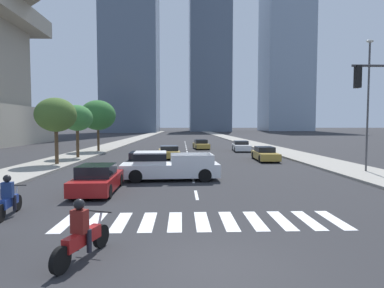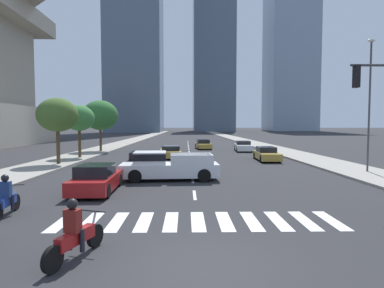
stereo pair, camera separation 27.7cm
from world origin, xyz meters
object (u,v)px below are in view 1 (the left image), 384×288
object	(u,v)px
sedan_gold_4	(169,152)
street_lamp_east	(368,97)
sedan_white_3	(241,146)
motorcycle_trailing	(82,236)
motorcycle_lead	(9,200)
street_tree_nearest	(56,115)
street_tree_third	(98,115)
pickup_truck	(165,166)
sedan_red_1	(98,180)
sedan_black_0	(142,162)
sedan_gold_2	(265,154)
sedan_gold_5	(201,145)
street_tree_second	(77,118)

from	to	relation	value
sedan_gold_4	street_lamp_east	world-z (taller)	street_lamp_east
sedan_white_3	motorcycle_trailing	bearing A→B (deg)	-13.06
motorcycle_lead	sedan_white_3	bearing A→B (deg)	-32.61
sedan_white_3	sedan_gold_4	size ratio (longest dim) A/B	1.03
street_lamp_east	street_tree_nearest	size ratio (longest dim) A/B	1.66
street_lamp_east	street_tree_third	xyz separation A→B (m)	(-22.25, 17.33, -0.70)
pickup_truck	sedan_red_1	size ratio (longest dim) A/B	1.36
street_lamp_east	sedan_black_0	bearing A→B (deg)	172.98
sedan_black_0	sedan_red_1	bearing A→B (deg)	168.44
pickup_truck	street_tree_third	distance (m)	21.78
motorcycle_lead	sedan_black_0	size ratio (longest dim) A/B	0.45
motorcycle_lead	street_tree_third	distance (m)	27.34
motorcycle_trailing	sedan_white_3	world-z (taller)	motorcycle_trailing
sedan_gold_2	street_lamp_east	size ratio (longest dim) A/B	0.56
sedan_gold_4	street_tree_nearest	distance (m)	10.87
sedan_red_1	sedan_gold_2	size ratio (longest dim) A/B	0.88
sedan_white_3	sedan_gold_4	world-z (taller)	sedan_white_3
sedan_gold_4	sedan_gold_5	world-z (taller)	sedan_gold_5
motorcycle_trailing	sedan_gold_5	xyz separation A→B (m)	(5.02, 35.29, -0.00)
sedan_gold_2	street_tree_third	size ratio (longest dim) A/B	0.81
sedan_gold_2	sedan_white_3	size ratio (longest dim) A/B	1.01
sedan_black_0	sedan_gold_2	size ratio (longest dim) A/B	0.94
motorcycle_lead	pickup_truck	distance (m)	8.90
motorcycle_trailing	street_tree_third	xyz separation A→B (m)	(-7.52, 30.53, 3.81)
pickup_truck	sedan_gold_5	bearing A→B (deg)	-101.47
sedan_gold_2	sedan_white_3	bearing A→B (deg)	-176.28
motorcycle_lead	pickup_truck	size ratio (longest dim) A/B	0.36
motorcycle_lead	street_lamp_east	distance (m)	21.21
street_tree_second	street_tree_third	distance (m)	7.54
sedan_gold_5	street_tree_second	world-z (taller)	street_tree_second
motorcycle_lead	sedan_gold_2	bearing A→B (deg)	-45.00
sedan_black_0	street_tree_nearest	bearing A→B (deg)	66.05
sedan_white_3	street_lamp_east	xyz separation A→B (m)	(4.95, -18.38, 4.49)
motorcycle_lead	sedan_gold_5	bearing A→B (deg)	-22.24
sedan_white_3	sedan_gold_4	bearing A→B (deg)	-42.68
motorcycle_trailing	street_tree_third	world-z (taller)	street_tree_third
motorcycle_lead	street_tree_second	size ratio (longest dim) A/B	0.41
pickup_truck	sedan_white_3	size ratio (longest dim) A/B	1.20
motorcycle_lead	sedan_red_1	size ratio (longest dim) A/B	0.48
street_tree_second	sedan_gold_4	bearing A→B (deg)	3.13
sedan_white_3	street_lamp_east	bearing A→B (deg)	19.21
motorcycle_trailing	sedan_gold_2	bearing A→B (deg)	-6.89
sedan_gold_5	street_tree_nearest	world-z (taller)	street_tree_nearest
sedan_gold_5	sedan_gold_2	bearing A→B (deg)	14.31
street_tree_nearest	street_tree_second	world-z (taller)	street_tree_nearest
sedan_black_0	sedan_gold_2	bearing A→B (deg)	-62.05
sedan_gold_4	sedan_gold_5	bearing A→B (deg)	-23.53
street_tree_second	motorcycle_lead	bearing A→B (deg)	-78.81
sedan_black_0	sedan_red_1	world-z (taller)	sedan_red_1
sedan_gold_5	street_lamp_east	world-z (taller)	street_lamp_east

